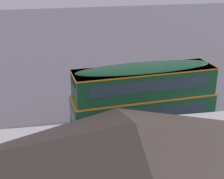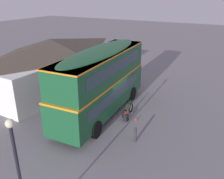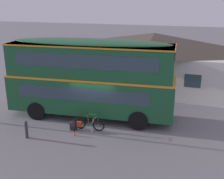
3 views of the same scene
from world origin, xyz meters
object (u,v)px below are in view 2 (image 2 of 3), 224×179
water_bottle_clear_plastic (132,113)px  street_lamp (18,170)px  kerb_bollard (135,134)px  touring_bicycle (128,111)px  water_bottle_red_squeeze (136,120)px  backpack_on_ground (126,117)px  double_decker_bus (102,79)px

water_bottle_clear_plastic → street_lamp: size_ratio=0.04×
water_bottle_clear_plastic → kerb_bollard: 3.48m
touring_bicycle → street_lamp: street_lamp is taller
touring_bicycle → water_bottle_red_squeeze: touring_bicycle is taller
water_bottle_red_squeeze → backpack_on_ground: bearing=117.6°
backpack_on_ground → kerb_bollard: 2.51m
water_bottle_clear_plastic → street_lamp: street_lamp is taller
water_bottle_red_squeeze → touring_bicycle: bearing=61.4°
touring_bicycle → kerb_bollard: touring_bicycle is taller
water_bottle_clear_plastic → water_bottle_red_squeeze: size_ratio=0.87×
backpack_on_ground → water_bottle_red_squeeze: (0.32, -0.61, -0.16)m
water_bottle_clear_plastic → kerb_bollard: size_ratio=0.22×
water_bottle_red_squeeze → kerb_bollard: kerb_bollard is taller
double_decker_bus → street_lamp: (-9.57, -2.63, 0.32)m
touring_bicycle → backpack_on_ground: 0.83m
touring_bicycle → water_bottle_clear_plastic: 0.45m
double_decker_bus → touring_bicycle: 2.97m
water_bottle_red_squeeze → kerb_bollard: bearing=-158.0°
backpack_on_ground → kerb_bollard: bearing=-142.1°
double_decker_bus → touring_bicycle: (0.48, -1.86, -2.27)m
water_bottle_clear_plastic → street_lamp: 10.75m
backpack_on_ground → street_lamp: bearing=-176.7°
backpack_on_ground → water_bottle_red_squeeze: bearing=-62.4°
water_bottle_clear_plastic → kerb_bollard: kerb_bollard is taller
touring_bicycle → double_decker_bus: bearing=104.5°
touring_bicycle → kerb_bollard: size_ratio=1.83×
backpack_on_ground → water_bottle_red_squeeze: size_ratio=2.13×
kerb_bollard → water_bottle_red_squeeze: bearing=22.0°
double_decker_bus → touring_bicycle: bearing=-75.5°
street_lamp → kerb_bollard: bearing=-7.9°
kerb_bollard → touring_bicycle: bearing=32.9°
double_decker_bus → backpack_on_ground: 3.18m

